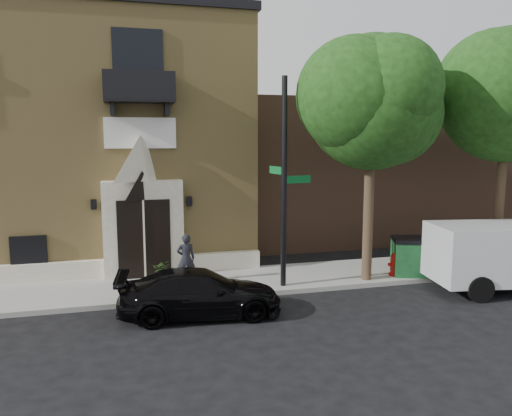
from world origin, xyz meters
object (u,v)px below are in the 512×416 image
Objects in this scene: black_sedan at (200,293)px; pedestrian_near at (186,259)px; dumpster at (422,256)px; street_sign at (284,183)px; fire_hydrant at (394,264)px.

pedestrian_near is at bearing 5.97° from black_sedan.
dumpster is at bearing 172.76° from pedestrian_near.
street_sign is 3.95m from pedestrian_near.
fire_hydrant is at bearing -170.22° from dumpster.
black_sedan is at bearing -149.09° from dumpster.
black_sedan is 1.99× the size of dumpster.
black_sedan is 5.65× the size of fire_hydrant.
fire_hydrant is (6.83, 1.76, -0.10)m from black_sedan.
dumpster is at bearing -9.40° from fire_hydrant.
fire_hydrant is 0.48× the size of pedestrian_near.
street_sign is at bearing 161.15° from pedestrian_near.
dumpster reaches higher than black_sedan.
dumpster is (0.93, -0.15, 0.26)m from fire_hydrant.
street_sign is at bearing -55.18° from black_sedan.
street_sign is 2.94× the size of dumpster.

